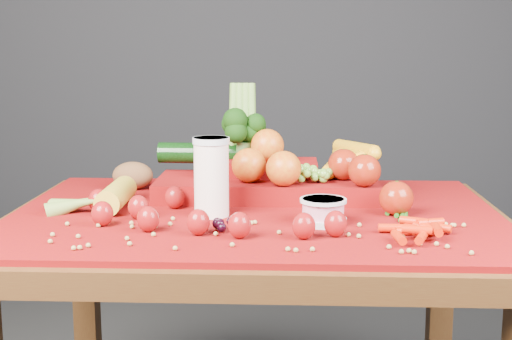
{
  "coord_description": "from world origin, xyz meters",
  "views": [
    {
      "loc": [
        0.07,
        -1.51,
        1.12
      ],
      "look_at": [
        0.0,
        0.02,
        0.85
      ],
      "focal_mm": 50.0,
      "sensor_mm": 36.0,
      "label": 1
    }
  ],
  "objects_px": {
    "milk_glass": "(211,174)",
    "yogurt_bowl": "(323,210)",
    "table": "(256,259)",
    "produce_mound": "(277,172)"
  },
  "relations": [
    {
      "from": "milk_glass",
      "to": "yogurt_bowl",
      "type": "bearing_deg",
      "value": -14.69
    },
    {
      "from": "table",
      "to": "yogurt_bowl",
      "type": "distance_m",
      "value": 0.22
    },
    {
      "from": "produce_mound",
      "to": "milk_glass",
      "type": "bearing_deg",
      "value": -124.05
    },
    {
      "from": "yogurt_bowl",
      "to": "produce_mound",
      "type": "bearing_deg",
      "value": 110.82
    },
    {
      "from": "milk_glass",
      "to": "produce_mound",
      "type": "relative_size",
      "value": 0.28
    },
    {
      "from": "table",
      "to": "yogurt_bowl",
      "type": "relative_size",
      "value": 11.41
    },
    {
      "from": "milk_glass",
      "to": "yogurt_bowl",
      "type": "xyz_separation_m",
      "value": [
        0.23,
        -0.06,
        -0.06
      ]
    },
    {
      "from": "milk_glass",
      "to": "table",
      "type": "bearing_deg",
      "value": 25.41
    },
    {
      "from": "produce_mound",
      "to": "yogurt_bowl",
      "type": "bearing_deg",
      "value": -69.18
    },
    {
      "from": "milk_glass",
      "to": "produce_mound",
      "type": "height_order",
      "value": "produce_mound"
    }
  ]
}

